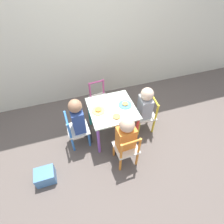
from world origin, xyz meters
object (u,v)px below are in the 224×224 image
(child_front, at_px, (125,136))
(plate_front, at_px, (117,117))
(chair_orange, at_px, (127,150))
(child_left, at_px, (79,119))
(plate_right, at_px, (125,104))
(kids_table, at_px, (112,112))
(child_right, at_px, (144,106))
(chair_yellow, at_px, (146,115))
(plate_left, at_px, (98,110))
(chair_blue, at_px, (76,130))
(storage_bin, at_px, (45,176))
(chair_pink, at_px, (99,99))

(child_front, height_order, plate_front, child_front)
(chair_orange, relative_size, child_left, 0.70)
(child_left, xyz_separation_m, plate_right, (0.59, 0.02, 0.06))
(kids_table, distance_m, child_right, 0.42)
(chair_yellow, height_order, child_front, child_front)
(child_left, bearing_deg, plate_left, -88.36)
(child_left, height_order, child_right, child_left)
(child_left, height_order, plate_left, child_left)
(chair_orange, height_order, child_front, child_front)
(chair_orange, relative_size, plate_left, 3.19)
(plate_right, bearing_deg, kids_table, 180.00)
(chair_blue, distance_m, storage_bin, 0.62)
(child_left, relative_size, child_front, 1.02)
(chair_yellow, distance_m, plate_front, 0.55)
(child_right, relative_size, plate_right, 4.29)
(child_right, xyz_separation_m, storage_bin, (-1.34, -0.38, -0.35))
(kids_table, bearing_deg, chair_yellow, -5.97)
(chair_blue, bearing_deg, plate_right, -90.62)
(child_left, bearing_deg, chair_blue, 90.00)
(child_right, bearing_deg, plate_left, -88.25)
(chair_yellow, relative_size, child_left, 0.70)
(chair_blue, xyz_separation_m, child_left, (0.06, 0.00, 0.18))
(plate_right, bearing_deg, chair_pink, 114.90)
(plate_front, relative_size, storage_bin, 0.91)
(chair_orange, distance_m, child_left, 0.66)
(child_left, relative_size, plate_front, 3.76)
(chair_orange, bearing_deg, plate_right, -110.11)
(plate_left, distance_m, storage_bin, 0.95)
(child_front, relative_size, storage_bin, 3.37)
(kids_table, relative_size, plate_front, 2.89)
(storage_bin, bearing_deg, plate_right, 21.00)
(chair_orange, bearing_deg, storage_bin, -6.02)
(chair_blue, relative_size, child_left, 0.70)
(chair_yellow, distance_m, storage_bin, 1.46)
(plate_left, bearing_deg, child_left, -176.04)
(child_front, xyz_separation_m, plate_right, (0.16, 0.42, 0.06))
(chair_blue, bearing_deg, chair_pink, -43.27)
(kids_table, xyz_separation_m, plate_right, (0.17, 0.00, 0.09))
(chair_yellow, bearing_deg, plate_left, -88.42)
(child_left, height_order, plate_front, child_left)
(chair_yellow, xyz_separation_m, child_right, (-0.06, 0.01, 0.17))
(child_front, bearing_deg, chair_yellow, -143.75)
(child_right, xyz_separation_m, plate_right, (-0.24, 0.04, 0.07))
(plate_left, xyz_separation_m, storage_bin, (-0.75, -0.42, -0.41))
(chair_blue, height_order, chair_yellow, same)
(plate_left, distance_m, plate_front, 0.24)
(chair_yellow, bearing_deg, chair_blue, -85.85)
(kids_table, bearing_deg, plate_right, 0.00)
(child_left, relative_size, plate_left, 4.54)
(child_front, bearing_deg, child_left, -45.04)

